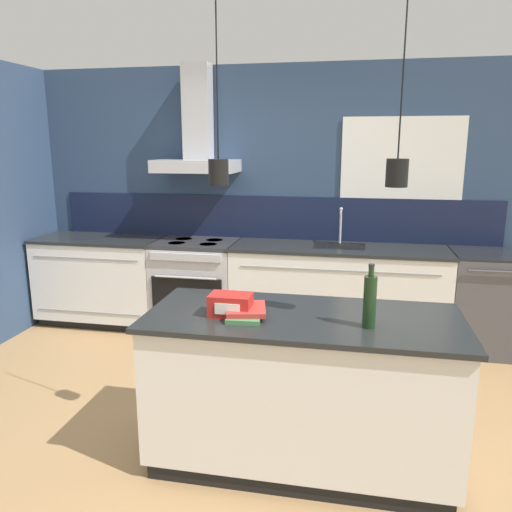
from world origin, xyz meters
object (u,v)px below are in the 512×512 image
(dishwasher, at_px, (482,302))
(red_supply_box, at_px, (231,305))
(book_stack, at_px, (246,311))
(oven_range, at_px, (197,286))
(bottle_on_island, at_px, (370,301))

(dishwasher, distance_m, red_supply_box, 2.79)
(dishwasher, relative_size, book_stack, 2.76)
(oven_range, height_order, book_stack, book_stack)
(oven_range, bearing_deg, bottle_on_island, -52.01)
(oven_range, height_order, bottle_on_island, bottle_on_island)
(oven_range, relative_size, book_stack, 2.76)
(dishwasher, bearing_deg, bottle_on_island, -117.35)
(bottle_on_island, distance_m, red_supply_box, 0.76)
(book_stack, bearing_deg, bottle_on_island, -4.24)
(oven_range, xyz_separation_m, book_stack, (0.95, -2.03, 0.48))
(oven_range, height_order, dishwasher, same)
(oven_range, xyz_separation_m, red_supply_box, (0.87, -2.04, 0.52))
(bottle_on_island, relative_size, book_stack, 1.04)
(oven_range, distance_m, red_supply_box, 2.27)
(red_supply_box, bearing_deg, bottle_on_island, -3.21)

